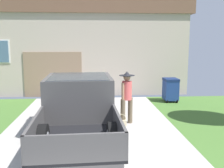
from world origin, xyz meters
name	(u,v)px	position (x,y,z in m)	size (l,w,h in m)	color
pickup_truck	(79,107)	(-0.34, 4.29, 0.74)	(2.16, 5.17, 1.64)	#4D4B4A
person_with_hat	(127,94)	(1.13, 4.93, 0.98)	(0.49, 0.49, 1.71)	brown
handbag	(121,122)	(0.95, 4.75, 0.12)	(0.32, 0.15, 0.38)	beige
house_with_garage	(83,44)	(-0.49, 12.37, 2.52)	(10.98, 6.10, 4.98)	#C3B1A0
wheeled_trash_bin	(171,89)	(3.49, 7.98, 0.57)	(0.60, 0.72, 1.04)	navy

